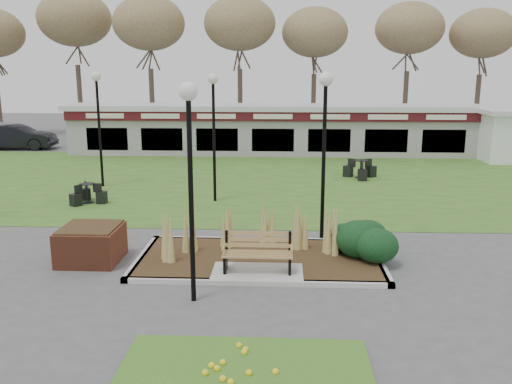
{
  "coord_description": "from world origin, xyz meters",
  "views": [
    {
      "loc": [
        0.59,
        -12.25,
        4.91
      ],
      "look_at": [
        -0.13,
        2.0,
        1.68
      ],
      "focal_mm": 38.0,
      "sensor_mm": 36.0,
      "label": 1
    }
  ],
  "objects_px": {
    "lamp_post_near_left": "(190,145)",
    "car_silver": "(5,131)",
    "bistro_set_b": "(88,197)",
    "bistro_set_d": "(360,172)",
    "food_pavilion": "(273,129)",
    "lamp_post_near_right": "(325,119)",
    "lamp_post_mid_right": "(213,109)",
    "brick_planter": "(91,244)",
    "lamp_post_far_left": "(98,104)",
    "car_black": "(17,137)",
    "park_bench": "(258,252)"
  },
  "relations": [
    {
      "from": "bistro_set_b",
      "to": "bistro_set_d",
      "type": "height_order",
      "value": "bistro_set_d"
    },
    {
      "from": "lamp_post_near_right",
      "to": "lamp_post_mid_right",
      "type": "xyz_separation_m",
      "value": [
        -3.75,
        4.56,
        -0.05
      ]
    },
    {
      "from": "car_silver",
      "to": "car_black",
      "type": "height_order",
      "value": "car_black"
    },
    {
      "from": "car_black",
      "to": "brick_planter",
      "type": "bearing_deg",
      "value": -154.12
    },
    {
      "from": "car_black",
      "to": "lamp_post_mid_right",
      "type": "bearing_deg",
      "value": -137.63
    },
    {
      "from": "lamp_post_near_left",
      "to": "brick_planter",
      "type": "bearing_deg",
      "value": 142.7
    },
    {
      "from": "lamp_post_near_left",
      "to": "bistro_set_d",
      "type": "relative_size",
      "value": 2.96
    },
    {
      "from": "brick_planter",
      "to": "lamp_post_near_left",
      "type": "distance_m",
      "value": 4.86
    },
    {
      "from": "lamp_post_near_right",
      "to": "lamp_post_mid_right",
      "type": "distance_m",
      "value": 5.91
    },
    {
      "from": "bistro_set_d",
      "to": "lamp_post_mid_right",
      "type": "bearing_deg",
      "value": -142.06
    },
    {
      "from": "brick_planter",
      "to": "lamp_post_far_left",
      "type": "relative_size",
      "value": 0.31
    },
    {
      "from": "lamp_post_near_right",
      "to": "car_silver",
      "type": "bearing_deg",
      "value": 134.28
    },
    {
      "from": "brick_planter",
      "to": "car_black",
      "type": "relative_size",
      "value": 0.32
    },
    {
      "from": "lamp_post_mid_right",
      "to": "lamp_post_far_left",
      "type": "xyz_separation_m",
      "value": [
        -5.15,
        2.41,
        0.04
      ]
    },
    {
      "from": "food_pavilion",
      "to": "bistro_set_b",
      "type": "relative_size",
      "value": 17.69
    },
    {
      "from": "park_bench",
      "to": "bistro_set_b",
      "type": "bearing_deg",
      "value": 134.11
    },
    {
      "from": "bistro_set_b",
      "to": "bistro_set_d",
      "type": "xyz_separation_m",
      "value": [
        10.9,
        5.39,
        0.03
      ]
    },
    {
      "from": "lamp_post_near_left",
      "to": "car_silver",
      "type": "distance_m",
      "value": 30.81
    },
    {
      "from": "food_pavilion",
      "to": "lamp_post_far_left",
      "type": "relative_size",
      "value": 5.07
    },
    {
      "from": "park_bench",
      "to": "lamp_post_far_left",
      "type": "distance_m",
      "value": 12.58
    },
    {
      "from": "park_bench",
      "to": "lamp_post_near_right",
      "type": "distance_m",
      "value": 4.53
    },
    {
      "from": "lamp_post_mid_right",
      "to": "bistro_set_b",
      "type": "bearing_deg",
      "value": -173.02
    },
    {
      "from": "food_pavilion",
      "to": "bistro_set_b",
      "type": "distance_m",
      "value": 14.49
    },
    {
      "from": "brick_planter",
      "to": "lamp_post_mid_right",
      "type": "bearing_deg",
      "value": 70.4
    },
    {
      "from": "brick_planter",
      "to": "bistro_set_d",
      "type": "height_order",
      "value": "brick_planter"
    },
    {
      "from": "lamp_post_mid_right",
      "to": "car_silver",
      "type": "distance_m",
      "value": 23.39
    },
    {
      "from": "brick_planter",
      "to": "bistro_set_d",
      "type": "xyz_separation_m",
      "value": [
        8.58,
        11.57,
        -0.18
      ]
    },
    {
      "from": "lamp_post_mid_right",
      "to": "bistro_set_d",
      "type": "bearing_deg",
      "value": 37.94
    },
    {
      "from": "lamp_post_near_left",
      "to": "lamp_post_near_right",
      "type": "distance_m",
      "value": 5.49
    },
    {
      "from": "park_bench",
      "to": "lamp_post_near_right",
      "type": "relative_size",
      "value": 0.35
    },
    {
      "from": "food_pavilion",
      "to": "lamp_post_near_left",
      "type": "distance_m",
      "value": 21.44
    },
    {
      "from": "lamp_post_near_right",
      "to": "car_black",
      "type": "distance_m",
      "value": 25.46
    },
    {
      "from": "brick_planter",
      "to": "lamp_post_near_left",
      "type": "height_order",
      "value": "lamp_post_near_left"
    },
    {
      "from": "bistro_set_b",
      "to": "bistro_set_d",
      "type": "bearing_deg",
      "value": 26.3
    },
    {
      "from": "park_bench",
      "to": "car_silver",
      "type": "relative_size",
      "value": 0.37
    },
    {
      "from": "food_pavilion",
      "to": "lamp_post_near_left",
      "type": "xyz_separation_m",
      "value": [
        -1.32,
        -21.31,
        1.94
      ]
    },
    {
      "from": "lamp_post_far_left",
      "to": "car_black",
      "type": "relative_size",
      "value": 1.02
    },
    {
      "from": "car_silver",
      "to": "park_bench",
      "type": "bearing_deg",
      "value": -134.38
    },
    {
      "from": "lamp_post_near_right",
      "to": "car_silver",
      "type": "height_order",
      "value": "lamp_post_near_right"
    },
    {
      "from": "lamp_post_far_left",
      "to": "bistro_set_d",
      "type": "bearing_deg",
      "value": 11.97
    },
    {
      "from": "food_pavilion",
      "to": "car_silver",
      "type": "relative_size",
      "value": 5.39
    },
    {
      "from": "lamp_post_far_left",
      "to": "bistro_set_b",
      "type": "distance_m",
      "value": 4.45
    },
    {
      "from": "lamp_post_far_left",
      "to": "bistro_set_d",
      "type": "relative_size",
      "value": 3.07
    },
    {
      "from": "food_pavilion",
      "to": "lamp_post_far_left",
      "type": "height_order",
      "value": "lamp_post_far_left"
    },
    {
      "from": "bistro_set_b",
      "to": "bistro_set_d",
      "type": "relative_size",
      "value": 0.88
    },
    {
      "from": "lamp_post_near_left",
      "to": "lamp_post_near_right",
      "type": "xyz_separation_m",
      "value": [
        3.08,
        4.55,
        0.13
      ]
    },
    {
      "from": "brick_planter",
      "to": "lamp_post_near_left",
      "type": "relative_size",
      "value": 0.32
    },
    {
      "from": "lamp_post_mid_right",
      "to": "lamp_post_far_left",
      "type": "height_order",
      "value": "lamp_post_far_left"
    },
    {
      "from": "lamp_post_mid_right",
      "to": "car_black",
      "type": "xyz_separation_m",
      "value": [
        -14.24,
        13.24,
        -2.71
      ]
    },
    {
      "from": "park_bench",
      "to": "bistro_set_b",
      "type": "distance_m",
      "value": 9.67
    }
  ]
}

